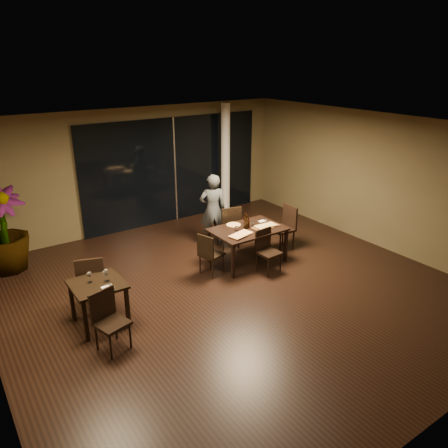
# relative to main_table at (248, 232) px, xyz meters

# --- Properties ---
(ground) EXTENTS (8.00, 8.00, 0.00)m
(ground) POSITION_rel_main_table_xyz_m (-1.00, -0.80, -0.68)
(ground) COLOR black
(ground) RESTS_ON ground
(wall_back) EXTENTS (8.00, 0.10, 3.00)m
(wall_back) POSITION_rel_main_table_xyz_m (-1.00, 3.25, 0.82)
(wall_back) COLOR #4E4329
(wall_back) RESTS_ON ground
(wall_right) EXTENTS (0.10, 8.00, 3.00)m
(wall_right) POSITION_rel_main_table_xyz_m (3.05, -0.80, 0.82)
(wall_right) COLOR #4E4329
(wall_right) RESTS_ON ground
(ceiling) EXTENTS (8.00, 8.00, 0.04)m
(ceiling) POSITION_rel_main_table_xyz_m (-1.00, -0.80, 2.34)
(ceiling) COLOR silver
(ceiling) RESTS_ON wall_back
(window_panel) EXTENTS (5.00, 0.06, 2.70)m
(window_panel) POSITION_rel_main_table_xyz_m (0.00, 3.16, 0.67)
(window_panel) COLOR black
(window_panel) RESTS_ON ground
(column) EXTENTS (0.24, 0.24, 3.00)m
(column) POSITION_rel_main_table_xyz_m (1.40, 2.85, 0.82)
(column) COLOR silver
(column) RESTS_ON ground
(main_table) EXTENTS (1.50, 1.00, 0.75)m
(main_table) POSITION_rel_main_table_xyz_m (0.00, 0.00, 0.00)
(main_table) COLOR black
(main_table) RESTS_ON ground
(side_table) EXTENTS (0.80, 0.80, 0.75)m
(side_table) POSITION_rel_main_table_xyz_m (-3.40, -0.50, -0.05)
(side_table) COLOR black
(side_table) RESTS_ON ground
(chair_main_far) EXTENTS (0.55, 0.55, 1.01)m
(chair_main_far) POSITION_rel_main_table_xyz_m (0.08, 0.78, -0.11)
(chair_main_far) COLOR black
(chair_main_far) RESTS_ON ground
(chair_main_near) EXTENTS (0.44, 0.44, 0.89)m
(chair_main_near) POSITION_rel_main_table_xyz_m (0.05, -0.56, -0.18)
(chair_main_near) COLOR black
(chair_main_near) RESTS_ON ground
(chair_main_left) EXTENTS (0.51, 0.51, 0.87)m
(chair_main_left) POSITION_rel_main_table_xyz_m (-1.00, -0.05, -0.19)
(chair_main_left) COLOR black
(chair_main_left) RESTS_ON ground
(chair_main_right) EXTENTS (0.49, 0.49, 1.00)m
(chair_main_right) POSITION_rel_main_table_xyz_m (1.13, 0.08, -0.12)
(chair_main_right) COLOR black
(chair_main_right) RESTS_ON ground
(chair_side_far) EXTENTS (0.58, 0.58, 1.00)m
(chair_side_far) POSITION_rel_main_table_xyz_m (-3.34, 0.03, -0.12)
(chair_side_far) COLOR black
(chair_side_far) RESTS_ON ground
(chair_side_near) EXTENTS (0.53, 0.53, 0.93)m
(chair_side_near) POSITION_rel_main_table_xyz_m (-3.49, -1.18, -0.16)
(chair_side_near) COLOR black
(chair_side_near) RESTS_ON ground
(diner) EXTENTS (0.67, 0.56, 1.67)m
(diner) POSITION_rel_main_table_xyz_m (-0.08, 1.22, 0.16)
(diner) COLOR #2F3335
(diner) RESTS_ON ground
(potted_plant) EXTENTS (1.26, 1.26, 1.79)m
(potted_plant) POSITION_rel_main_table_xyz_m (-4.29, 2.46, 0.22)
(potted_plant) COLOR #20531B
(potted_plant) RESTS_ON ground
(pizza_board_left) EXTENTS (0.53, 0.33, 0.01)m
(pizza_board_left) POSITION_rel_main_table_xyz_m (-0.35, -0.23, 0.08)
(pizza_board_left) COLOR #432515
(pizza_board_left) RESTS_ON main_table
(pizza_board_right) EXTENTS (0.64, 0.38, 0.01)m
(pizza_board_right) POSITION_rel_main_table_xyz_m (0.37, -0.14, 0.08)
(pizza_board_right) COLOR #4C2E18
(pizza_board_right) RESTS_ON main_table
(oblong_pizza_left) EXTENTS (0.52, 0.34, 0.02)m
(oblong_pizza_left) POSITION_rel_main_table_xyz_m (-0.35, -0.23, 0.10)
(oblong_pizza_left) COLOR maroon
(oblong_pizza_left) RESTS_ON pizza_board_left
(oblong_pizza_right) EXTENTS (0.46, 0.23, 0.02)m
(oblong_pizza_right) POSITION_rel_main_table_xyz_m (0.37, -0.14, 0.10)
(oblong_pizza_right) COLOR maroon
(oblong_pizza_right) RESTS_ON pizza_board_right
(round_pizza) EXTENTS (0.30, 0.30, 0.01)m
(round_pizza) POSITION_rel_main_table_xyz_m (-0.13, 0.32, 0.08)
(round_pizza) COLOR #B02E13
(round_pizza) RESTS_ON main_table
(bottle_a) EXTENTS (0.07, 0.07, 0.30)m
(bottle_a) POSITION_rel_main_table_xyz_m (-0.03, 0.02, 0.22)
(bottle_a) COLOR black
(bottle_a) RESTS_ON main_table
(bottle_b) EXTENTS (0.05, 0.05, 0.25)m
(bottle_b) POSITION_rel_main_table_xyz_m (0.04, 0.03, 0.20)
(bottle_b) COLOR black
(bottle_b) RESTS_ON main_table
(bottle_c) EXTENTS (0.07, 0.07, 0.31)m
(bottle_c) POSITION_rel_main_table_xyz_m (-0.01, 0.07, 0.23)
(bottle_c) COLOR black
(bottle_c) RESTS_ON main_table
(tumbler_left) EXTENTS (0.07, 0.07, 0.09)m
(tumbler_left) POSITION_rel_main_table_xyz_m (-0.25, 0.05, 0.12)
(tumbler_left) COLOR white
(tumbler_left) RESTS_ON main_table
(tumbler_right) EXTENTS (0.07, 0.07, 0.08)m
(tumbler_right) POSITION_rel_main_table_xyz_m (0.21, 0.10, 0.11)
(tumbler_right) COLOR white
(tumbler_right) RESTS_ON main_table
(napkin_near) EXTENTS (0.18, 0.10, 0.01)m
(napkin_near) POSITION_rel_main_table_xyz_m (0.53, -0.09, 0.08)
(napkin_near) COLOR white
(napkin_near) RESTS_ON main_table
(napkin_far) EXTENTS (0.18, 0.11, 0.01)m
(napkin_far) POSITION_rel_main_table_xyz_m (0.53, 0.16, 0.08)
(napkin_far) COLOR white
(napkin_far) RESTS_ON main_table
(wine_glass_a) EXTENTS (0.08, 0.08, 0.18)m
(wine_glass_a) POSITION_rel_main_table_xyz_m (-3.48, -0.41, 0.17)
(wine_glass_a) COLOR white
(wine_glass_a) RESTS_ON side_table
(wine_glass_b) EXTENTS (0.09, 0.09, 0.20)m
(wine_glass_b) POSITION_rel_main_table_xyz_m (-3.25, -0.53, 0.17)
(wine_glass_b) COLOR white
(wine_glass_b) RESTS_ON side_table
(side_napkin) EXTENTS (0.18, 0.11, 0.01)m
(side_napkin) POSITION_rel_main_table_xyz_m (-3.31, -0.74, 0.08)
(side_napkin) COLOR silver
(side_napkin) RESTS_ON side_table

